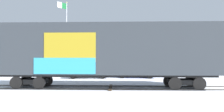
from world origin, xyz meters
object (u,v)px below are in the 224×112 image
at_px(parked_car_silver, 88,71).
at_px(parked_car_blue, 135,70).
at_px(freight_car, 107,51).
at_px(flagpole, 65,29).

xyz_separation_m(parked_car_silver, parked_car_blue, (5.38, 0.48, 0.07)).
relative_size(freight_car, flagpole, 1.62).
bearing_deg(parked_car_silver, flagpole, 133.91).
bearing_deg(parked_car_blue, parked_car_silver, -174.90).
height_order(flagpole, parked_car_blue, flagpole).
bearing_deg(parked_car_silver, parked_car_blue, 5.10).
distance_m(flagpole, parked_car_silver, 7.54).
relative_size(parked_car_silver, parked_car_blue, 1.01).
distance_m(freight_car, flagpole, 12.47).
height_order(freight_car, parked_car_silver, freight_car).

